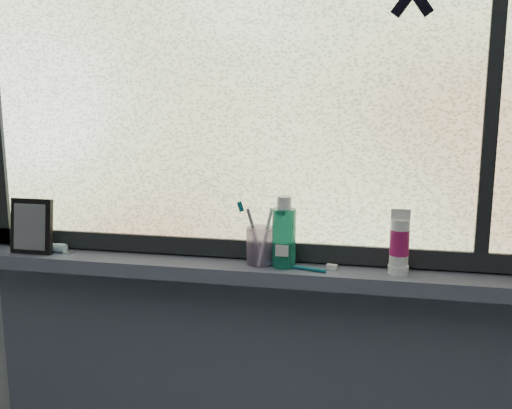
{
  "coord_description": "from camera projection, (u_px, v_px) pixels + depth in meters",
  "views": [
    {
      "loc": [
        0.33,
        -0.22,
        1.47
      ],
      "look_at": [
        0.06,
        1.05,
        1.22
      ],
      "focal_mm": 40.0,
      "sensor_mm": 36.0,
      "label": 1
    }
  ],
  "objects": [
    {
      "name": "window_pane",
      "position": [
        252.0,
        72.0,
        1.5
      ],
      "size": [
        1.5,
        0.01,
        1.0
      ],
      "primitive_type": "cube",
      "color": "silver",
      "rests_on": "wall_back"
    },
    {
      "name": "vanity_mirror",
      "position": [
        32.0,
        226.0,
        1.64
      ],
      "size": [
        0.13,
        0.06,
        0.16
      ],
      "primitive_type": "cube",
      "rotation": [
        0.0,
        0.0,
        -0.01
      ],
      "color": "black",
      "rests_on": "windowsill"
    },
    {
      "name": "toothpaste_tube",
      "position": [
        46.0,
        246.0,
        1.66
      ],
      "size": [
        0.2,
        0.06,
        0.03
      ],
      "primitive_type": null,
      "rotation": [
        0.0,
        0.0,
        0.1
      ],
      "color": "white",
      "rests_on": "windowsill"
    },
    {
      "name": "toothbrush_lying",
      "position": [
        294.0,
        266.0,
        1.5
      ],
      "size": [
        0.21,
        0.07,
        0.01
      ],
      "primitive_type": null,
      "rotation": [
        0.0,
        0.0,
        -0.24
      ],
      "color": "#0C5B6F",
      "rests_on": "windowsill"
    },
    {
      "name": "wall_back",
      "position": [
        254.0,
        176.0,
        1.58
      ],
      "size": [
        3.0,
        0.01,
        2.5
      ],
      "primitive_type": "cube",
      "color": "#9EA3A8",
      "rests_on": "ground"
    },
    {
      "name": "mouthwash_bottle",
      "position": [
        284.0,
        232.0,
        1.51
      ],
      "size": [
        0.08,
        0.08,
        0.16
      ],
      "primitive_type": "cylinder",
      "rotation": [
        0.0,
        0.0,
        0.33
      ],
      "color": "#1B8C6C",
      "rests_on": "windowsill"
    },
    {
      "name": "cream_tube",
      "position": [
        400.0,
        239.0,
        1.45
      ],
      "size": [
        0.06,
        0.06,
        0.12
      ],
      "primitive_type": "cylinder",
      "rotation": [
        0.0,
        0.0,
        0.25
      ],
      "color": "silver",
      "rests_on": "windowsill"
    },
    {
      "name": "frame_bottom",
      "position": [
        252.0,
        249.0,
        1.59
      ],
      "size": [
        1.6,
        0.03,
        0.05
      ],
      "primitive_type": "cube",
      "color": "black",
      "rests_on": "windowsill"
    },
    {
      "name": "windowsill",
      "position": [
        249.0,
        271.0,
        1.55
      ],
      "size": [
        1.62,
        0.14,
        0.04
      ],
      "primitive_type": "cube",
      "color": "#50546B",
      "rests_on": "wall_back"
    },
    {
      "name": "toothbrush_cup",
      "position": [
        261.0,
        246.0,
        1.54
      ],
      "size": [
        0.1,
        0.1,
        0.1
      ],
      "primitive_type": "cylinder",
      "rotation": [
        0.0,
        0.0,
        0.35
      ],
      "color": "#BA98C9",
      "rests_on": "windowsill"
    },
    {
      "name": "frame_mullion",
      "position": [
        494.0,
        70.0,
        1.38
      ],
      "size": [
        0.03,
        0.03,
        1.0
      ],
      "primitive_type": "cube",
      "color": "black",
      "rests_on": "wall_back"
    }
  ]
}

